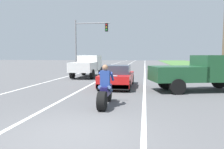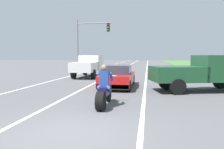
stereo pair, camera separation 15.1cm
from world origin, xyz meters
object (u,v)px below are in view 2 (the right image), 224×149
Objects in this scene: motorcycle_with_rider at (104,91)px; pickup_truck_right_shoulder_dark_green at (200,71)px; pickup_truck_left_lane_white at (89,65)px; traffic_light_mast_near at (88,38)px; sports_car_red at (118,77)px.

pickup_truck_right_shoulder_dark_green is (4.47, 4.31, 0.51)m from motorcycle_with_rider.
pickup_truck_right_shoulder_dark_green reaches higher than motorcycle_with_rider.
motorcycle_with_rider is at bearing -136.04° from pickup_truck_right_shoulder_dark_green.
pickup_truck_right_shoulder_dark_green is at bearing -38.54° from pickup_truck_left_lane_white.
traffic_light_mast_near is (-9.67, 11.34, 2.86)m from pickup_truck_right_shoulder_dark_green.
pickup_truck_right_shoulder_dark_green is 0.86× the size of traffic_light_mast_near.
pickup_truck_right_shoulder_dark_green is at bearing -9.67° from sports_car_red.
pickup_truck_left_lane_white is at bearing 121.67° from sports_car_red.
traffic_light_mast_near reaches higher than motorcycle_with_rider.
motorcycle_with_rider is 0.37× the size of traffic_light_mast_near.
sports_car_red is 0.90× the size of pickup_truck_left_lane_white.
sports_car_red is 4.76m from pickup_truck_right_shoulder_dark_green.
sports_car_red is 6.77m from pickup_truck_left_lane_white.
traffic_light_mast_near is (-5.20, 15.65, 3.37)m from motorcycle_with_rider.
sports_car_red is 0.72× the size of traffic_light_mast_near.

